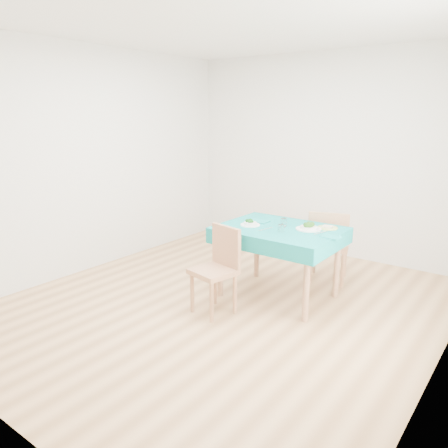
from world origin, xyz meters
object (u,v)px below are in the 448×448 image
Objects in this scene: chair_near at (213,267)px; bowl_near at (250,223)px; table at (279,262)px; side_plate at (327,228)px; bowl_far at (309,226)px; chair_far at (330,235)px.

chair_near is 4.58× the size of bowl_near.
table is 1.29× the size of chair_near.
bowl_far is at bearing -129.07° from side_plate.
bowl_far is at bearing 20.69° from bowl_near.
bowl_far is at bearing 75.86° from chair_far.
chair_near reaches higher than bowl_near.
chair_far is at bearing 81.88° from chair_near.
chair_far reaches higher than table.
table is 0.51m from bowl_far.
table is 5.79× the size of side_plate.
table is at bearing -157.68° from bowl_far.
chair_far is 5.27× the size of side_plate.
bowl_near is (0.01, 0.62, 0.32)m from chair_near.
table is 4.71× the size of bowl_far.
bowl_near is at bearing 100.79° from chair_near.
bowl_near is 0.80× the size of bowl_far.
table is 0.81m from chair_far.
chair_far is 5.37× the size of bowl_near.
chair_far is (0.23, 0.76, 0.17)m from table.
table is 0.62m from side_plate.
chair_near is 0.85× the size of chair_far.
chair_near is 1.58m from chair_far.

